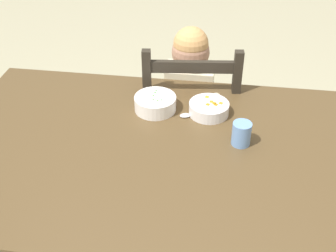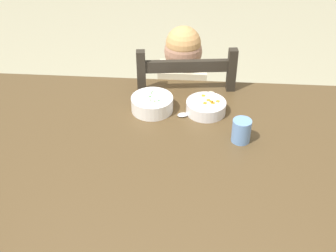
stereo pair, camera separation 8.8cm
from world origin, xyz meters
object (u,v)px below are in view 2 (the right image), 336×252
object	(u,v)px
bowl_of_peas	(152,103)
drinking_cup	(241,131)
dining_table	(158,168)
child_figure	(182,96)
bowl_of_carrots	(206,107)
dining_chair	(183,126)
spoon	(188,114)

from	to	relation	value
bowl_of_peas	drinking_cup	distance (m)	0.39
dining_table	child_figure	distance (m)	0.55
child_figure	bowl_of_carrots	world-z (taller)	child_figure
drinking_cup	bowl_of_peas	bearing A→B (deg)	152.66
dining_chair	drinking_cup	distance (m)	0.63
dining_table	drinking_cup	world-z (taller)	drinking_cup
bowl_of_peas	bowl_of_carrots	size ratio (longest dim) A/B	1.06
dining_chair	bowl_of_peas	world-z (taller)	dining_chair
dining_table	drinking_cup	bearing A→B (deg)	14.06
bowl_of_peas	drinking_cup	bearing A→B (deg)	-27.34
bowl_of_carrots	spoon	distance (m)	0.08
dining_chair	child_figure	world-z (taller)	child_figure
dining_chair	bowl_of_peas	bearing A→B (deg)	-110.70
spoon	child_figure	bearing A→B (deg)	96.58
child_figure	bowl_of_carrots	xyz separation A→B (m)	(0.11, -0.29, 0.13)
bowl_of_carrots	child_figure	bearing A→B (deg)	110.24
dining_chair	drinking_cup	size ratio (longest dim) A/B	10.71
dining_chair	drinking_cup	world-z (taller)	dining_chair
bowl_of_carrots	drinking_cup	size ratio (longest dim) A/B	1.79
dining_table	bowl_of_carrots	distance (m)	0.32
spoon	dining_table	bearing A→B (deg)	-113.56
bowl_of_peas	spoon	distance (m)	0.15
dining_table	bowl_of_peas	xyz separation A→B (m)	(-0.05, 0.25, 0.12)
drinking_cup	dining_table	bearing A→B (deg)	-165.94
child_figure	bowl_of_peas	bearing A→B (deg)	-110.22
dining_table	spoon	size ratio (longest dim) A/B	11.49
dining_table	bowl_of_peas	bearing A→B (deg)	100.40
child_figure	spoon	bearing A→B (deg)	-83.42
dining_chair	child_figure	distance (m)	0.18
dining_table	bowl_of_carrots	bearing A→B (deg)	56.09
dining_table	bowl_of_peas	size ratio (longest dim) A/B	9.35
dining_table	spoon	bearing A→B (deg)	66.44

